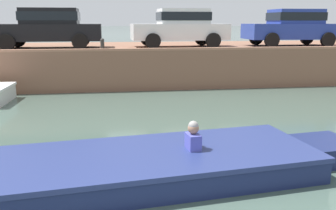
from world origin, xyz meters
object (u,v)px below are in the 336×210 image
Objects in this scene: motorboat_passing at (160,165)px; car_right_inner_blue at (293,26)px; mooring_bollard_mid at (102,44)px; car_centre_white at (180,26)px; car_left_inner_black at (48,26)px.

motorboat_passing is 1.77× the size of car_right_inner_blue.
mooring_bollard_mid is at bearing 97.60° from motorboat_passing.
car_centre_white reaches higher than motorboat_passing.
mooring_bollard_mid is (-8.05, -1.56, -0.61)m from car_right_inner_blue.
mooring_bollard_mid is (2.11, -1.56, -0.61)m from car_left_inner_black.
car_centre_white is (2.07, 9.70, 2.11)m from motorboat_passing.
car_centre_white is 1.00× the size of car_right_inner_blue.
car_left_inner_black is 10.16m from car_right_inner_blue.
car_left_inner_black is 9.55× the size of mooring_bollard_mid.
mooring_bollard_mid is at bearing -169.07° from car_right_inner_blue.
car_centre_white is 3.57m from mooring_bollard_mid.
car_left_inner_black and car_centre_white have the same top height.
car_left_inner_black is at bearing 179.99° from car_right_inner_blue.
motorboat_passing is 1.65× the size of car_left_inner_black.
car_centre_white is 4.90m from car_right_inner_blue.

